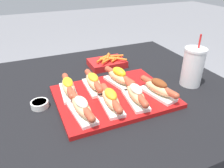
{
  "coord_description": "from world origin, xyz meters",
  "views": [
    {
      "loc": [
        -0.3,
        -0.79,
        1.21
      ],
      "look_at": [
        0.01,
        -0.06,
        0.78
      ],
      "focal_mm": 35.0,
      "sensor_mm": 36.0,
      "label": 1
    }
  ],
  "objects_px": {
    "hot_dog_4": "(69,87)",
    "hot_dog_6": "(119,77)",
    "serving_tray": "(114,96)",
    "sauce_bowl": "(40,104)",
    "hot_dog_3": "(158,88)",
    "hot_dog_5": "(93,82)",
    "fries_basket": "(107,63)",
    "hot_dog_0": "(82,107)",
    "drink_cup": "(193,67)",
    "hot_dog_1": "(111,99)",
    "hot_dog_2": "(136,94)"
  },
  "relations": [
    {
      "from": "hot_dog_4",
      "to": "hot_dog_6",
      "type": "bearing_deg",
      "value": -0.35
    },
    {
      "from": "serving_tray",
      "to": "sauce_bowl",
      "type": "distance_m",
      "value": 0.3
    },
    {
      "from": "hot_dog_3",
      "to": "hot_dog_6",
      "type": "relative_size",
      "value": 1.0
    },
    {
      "from": "hot_dog_4",
      "to": "hot_dog_5",
      "type": "xyz_separation_m",
      "value": [
        0.11,
        0.0,
        0.0
      ]
    },
    {
      "from": "hot_dog_5",
      "to": "fries_basket",
      "type": "distance_m",
      "value": 0.28
    },
    {
      "from": "serving_tray",
      "to": "hot_dog_6",
      "type": "relative_size",
      "value": 2.32
    },
    {
      "from": "hot_dog_0",
      "to": "sauce_bowl",
      "type": "relative_size",
      "value": 3.01
    },
    {
      "from": "hot_dog_6",
      "to": "sauce_bowl",
      "type": "height_order",
      "value": "hot_dog_6"
    },
    {
      "from": "drink_cup",
      "to": "hot_dog_1",
      "type": "bearing_deg",
      "value": -173.74
    },
    {
      "from": "hot_dog_1",
      "to": "hot_dog_6",
      "type": "height_order",
      "value": "hot_dog_6"
    },
    {
      "from": "hot_dog_1",
      "to": "hot_dog_6",
      "type": "bearing_deg",
      "value": 55.17
    },
    {
      "from": "serving_tray",
      "to": "hot_dog_3",
      "type": "height_order",
      "value": "hot_dog_3"
    },
    {
      "from": "hot_dog_2",
      "to": "hot_dog_3",
      "type": "xyz_separation_m",
      "value": [
        0.11,
        0.0,
        0.0
      ]
    },
    {
      "from": "hot_dog_6",
      "to": "fries_basket",
      "type": "height_order",
      "value": "hot_dog_6"
    },
    {
      "from": "hot_dog_0",
      "to": "hot_dog_3",
      "type": "height_order",
      "value": "hot_dog_3"
    },
    {
      "from": "hot_dog_0",
      "to": "sauce_bowl",
      "type": "distance_m",
      "value": 0.19
    },
    {
      "from": "hot_dog_3",
      "to": "hot_dog_5",
      "type": "distance_m",
      "value": 0.27
    },
    {
      "from": "serving_tray",
      "to": "drink_cup",
      "type": "xyz_separation_m",
      "value": [
        0.37,
        -0.03,
        0.08
      ]
    },
    {
      "from": "hot_dog_3",
      "to": "hot_dog_5",
      "type": "xyz_separation_m",
      "value": [
        -0.22,
        0.16,
        -0.0
      ]
    },
    {
      "from": "hot_dog_5",
      "to": "hot_dog_2",
      "type": "bearing_deg",
      "value": -54.11
    },
    {
      "from": "hot_dog_1",
      "to": "drink_cup",
      "type": "xyz_separation_m",
      "value": [
        0.42,
        0.05,
        0.04
      ]
    },
    {
      "from": "hot_dog_2",
      "to": "hot_dog_5",
      "type": "height_order",
      "value": "hot_dog_2"
    },
    {
      "from": "serving_tray",
      "to": "hot_dog_6",
      "type": "bearing_deg",
      "value": 52.49
    },
    {
      "from": "hot_dog_1",
      "to": "hot_dog_0",
      "type": "bearing_deg",
      "value": -177.47
    },
    {
      "from": "hot_dog_5",
      "to": "hot_dog_6",
      "type": "height_order",
      "value": "hot_dog_6"
    },
    {
      "from": "fries_basket",
      "to": "hot_dog_6",
      "type": "bearing_deg",
      "value": -99.77
    },
    {
      "from": "serving_tray",
      "to": "fries_basket",
      "type": "relative_size",
      "value": 2.43
    },
    {
      "from": "hot_dog_4",
      "to": "fries_basket",
      "type": "height_order",
      "value": "hot_dog_4"
    },
    {
      "from": "hot_dog_6",
      "to": "hot_dog_5",
      "type": "bearing_deg",
      "value": 177.64
    },
    {
      "from": "hot_dog_0",
      "to": "fries_basket",
      "type": "xyz_separation_m",
      "value": [
        0.26,
        0.39,
        -0.03
      ]
    },
    {
      "from": "hot_dog_2",
      "to": "sauce_bowl",
      "type": "relative_size",
      "value": 3.0
    },
    {
      "from": "hot_dog_0",
      "to": "fries_basket",
      "type": "relative_size",
      "value": 1.07
    },
    {
      "from": "hot_dog_2",
      "to": "fries_basket",
      "type": "bearing_deg",
      "value": 83.75
    },
    {
      "from": "hot_dog_5",
      "to": "hot_dog_6",
      "type": "xyz_separation_m",
      "value": [
        0.12,
        -0.0,
        0.0
      ]
    },
    {
      "from": "hot_dog_3",
      "to": "fries_basket",
      "type": "xyz_separation_m",
      "value": [
        -0.06,
        0.39,
        -0.03
      ]
    },
    {
      "from": "hot_dog_0",
      "to": "drink_cup",
      "type": "height_order",
      "value": "drink_cup"
    },
    {
      "from": "hot_dog_4",
      "to": "hot_dog_6",
      "type": "height_order",
      "value": "hot_dog_6"
    },
    {
      "from": "hot_dog_0",
      "to": "hot_dog_6",
      "type": "height_order",
      "value": "hot_dog_6"
    },
    {
      "from": "serving_tray",
      "to": "hot_dog_5",
      "type": "relative_size",
      "value": 2.27
    },
    {
      "from": "hot_dog_5",
      "to": "hot_dog_1",
      "type": "bearing_deg",
      "value": -85.02
    },
    {
      "from": "hot_dog_3",
      "to": "drink_cup",
      "type": "height_order",
      "value": "drink_cup"
    },
    {
      "from": "hot_dog_0",
      "to": "hot_dog_5",
      "type": "relative_size",
      "value": 1.0
    },
    {
      "from": "hot_dog_1",
      "to": "fries_basket",
      "type": "distance_m",
      "value": 0.42
    },
    {
      "from": "hot_dog_2",
      "to": "drink_cup",
      "type": "distance_m",
      "value": 0.32
    },
    {
      "from": "hot_dog_3",
      "to": "hot_dog_4",
      "type": "height_order",
      "value": "hot_dog_3"
    },
    {
      "from": "serving_tray",
      "to": "drink_cup",
      "type": "distance_m",
      "value": 0.38
    },
    {
      "from": "hot_dog_4",
      "to": "hot_dog_3",
      "type": "bearing_deg",
      "value": -24.87
    },
    {
      "from": "hot_dog_1",
      "to": "hot_dog_6",
      "type": "relative_size",
      "value": 1.02
    },
    {
      "from": "serving_tray",
      "to": "drink_cup",
      "type": "relative_size",
      "value": 1.98
    },
    {
      "from": "hot_dog_0",
      "to": "hot_dog_4",
      "type": "relative_size",
      "value": 1.0
    }
  ]
}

